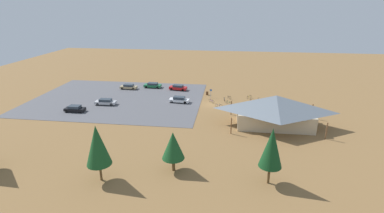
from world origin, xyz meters
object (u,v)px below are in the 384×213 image
bicycle_orange_by_bin (251,101)px  bicycle_yellow_yard_front (249,97)px  car_silver_inner_stall (106,102)px  car_tan_front_row (129,87)px  bicycle_red_trailside (242,106)px  car_red_end_stall (178,87)px  lot_sign (211,92)px  visitor_crossing_yard (263,104)px  bicycle_purple_yard_center (212,101)px  bicycle_blue_yard_right (219,106)px  pine_far_east (173,146)px  car_green_mid_lot (153,85)px  trash_bin (207,93)px  bicycle_teal_near_porch (259,100)px  bicycle_black_mid_cluster (229,97)px  car_black_far_end (75,109)px  bicycle_green_yard_left (229,103)px  pine_center (272,148)px  bike_pavilion (275,109)px  car_white_back_corner (179,100)px  pine_east (97,145)px  bicycle_white_near_sign (224,100)px

bicycle_orange_by_bin → bicycle_yellow_yard_front: bicycle_orange_by_bin is taller
car_silver_inner_stall → car_tan_front_row: 13.05m
bicycle_red_trailside → bicycle_yellow_yard_front: size_ratio=1.34×
car_red_end_stall → car_tan_front_row: bearing=3.2°
lot_sign → visitor_crossing_yard: bearing=155.1°
car_tan_front_row → visitor_crossing_yard: 35.92m
bicycle_purple_yard_center → bicycle_blue_yard_right: 3.41m
car_tan_front_row → pine_far_east: bearing=117.3°
bicycle_orange_by_bin → car_green_mid_lot: bearing=-19.5°
trash_bin → car_red_end_stall: bearing=-21.7°
bicycle_teal_near_porch → lot_sign: bearing=-7.7°
bicycle_black_mid_cluster → car_black_far_end: bearing=22.0°
bicycle_red_trailside → bicycle_green_yard_left: (2.83, -1.82, -0.01)m
trash_bin → bicycle_blue_yard_right: bearing=110.6°
pine_far_east → car_red_end_stall: bearing=-80.9°
bicycle_red_trailside → pine_center: bearing=95.0°
car_silver_inner_stall → bicycle_yellow_yard_front: bearing=-164.6°
bike_pavilion → bicycle_blue_yard_right: (10.78, -9.05, -3.01)m
trash_bin → car_red_end_stall: size_ratio=0.19×
bicycle_teal_near_porch → visitor_crossing_yard: (-0.46, 3.98, 0.52)m
bicycle_teal_near_porch → car_white_back_corner: car_white_back_corner is taller
car_silver_inner_stall → car_tan_front_row: (-0.94, -13.02, -0.02)m
bike_pavilion → car_white_back_corner: size_ratio=3.46×
trash_bin → visitor_crossing_yard: visitor_crossing_yard is taller
bicycle_green_yard_left → car_red_end_stall: (13.58, -9.59, 0.41)m
pine_east → bicycle_blue_yard_right: size_ratio=4.66×
bicycle_green_yard_left → car_red_end_stall: car_red_end_stall is taller
lot_sign → car_white_back_corner: lot_sign is taller
trash_bin → bicycle_teal_near_porch: bearing=163.8°
bicycle_white_near_sign → bicycle_blue_yard_right: (1.17, 4.34, -0.00)m
car_red_end_stall → pine_far_east: bearing=99.1°
pine_far_east → bicycle_black_mid_cluster: 34.06m
car_red_end_stall → car_black_far_end: 26.82m
bicycle_teal_near_porch → visitor_crossing_yard: size_ratio=1.01×
pine_center → bicycle_yellow_yard_front: pine_center is taller
trash_bin → bicycle_white_near_sign: 6.32m
car_black_far_end → car_white_back_corner: bearing=-157.2°
trash_bin → car_green_mid_lot: car_green_mid_lot is taller
lot_sign → bicycle_red_trailside: 9.59m
bicycle_white_near_sign → bike_pavilion: bearing=125.7°
lot_sign → visitor_crossing_yard: lot_sign is taller
trash_bin → car_white_back_corner: car_white_back_corner is taller
bicycle_red_trailside → bicycle_yellow_yard_front: bicycle_yellow_yard_front is taller
bicycle_green_yard_left → bicycle_yellow_yard_front: bearing=-135.1°
pine_east → bicycle_green_yard_left: bearing=-116.4°
pine_far_east → car_white_back_corner: bearing=-81.7°
bicycle_purple_yard_center → bike_pavilion: bearing=136.5°
lot_sign → car_black_far_end: bearing=25.8°
bicycle_blue_yard_right → visitor_crossing_yard: visitor_crossing_yard is taller
pine_east → bicycle_black_mid_cluster: bearing=-114.0°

